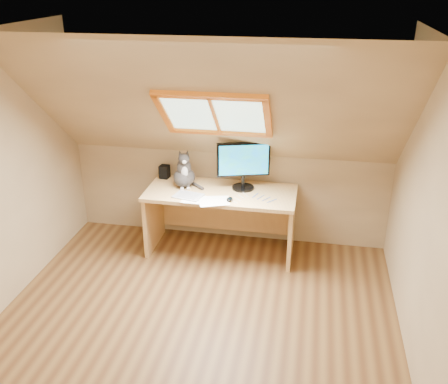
# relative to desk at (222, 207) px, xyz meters

# --- Properties ---
(ground) EXTENTS (3.50, 3.50, 0.00)m
(ground) POSITION_rel_desk_xyz_m (0.01, -1.45, -0.49)
(ground) COLOR brown
(ground) RESTS_ON ground
(room_shell) EXTENTS (3.52, 3.52, 2.41)m
(room_shell) POSITION_rel_desk_xyz_m (0.01, -1.54, 0.94)
(room_shell) COLOR tan
(room_shell) RESTS_ON ground
(desk) EXTENTS (1.56, 0.68, 0.71)m
(desk) POSITION_rel_desk_xyz_m (0.00, 0.00, 0.00)
(desk) COLOR #E0B36A
(desk) RESTS_ON ground
(monitor) EXTENTS (0.54, 0.23, 0.51)m
(monitor) POSITION_rel_desk_xyz_m (0.22, 0.04, 0.51)
(monitor) COLOR black
(monitor) RESTS_ON desk
(cat) EXTENTS (0.30, 0.33, 0.42)m
(cat) POSITION_rel_desk_xyz_m (-0.41, -0.01, 0.37)
(cat) COLOR #393432
(cat) RESTS_ON desk
(desk_speaker) EXTENTS (0.11, 0.11, 0.14)m
(desk_speaker) POSITION_rel_desk_xyz_m (-0.68, 0.18, 0.29)
(desk_speaker) COLOR black
(desk_speaker) RESTS_ON desk
(graphics_tablet) EXTENTS (0.32, 0.26, 0.01)m
(graphics_tablet) POSITION_rel_desk_xyz_m (-0.30, -0.26, 0.23)
(graphics_tablet) COLOR #B2B2B7
(graphics_tablet) RESTS_ON desk
(mouse) EXTENTS (0.07, 0.11, 0.03)m
(mouse) POSITION_rel_desk_xyz_m (0.13, -0.28, 0.24)
(mouse) COLOR black
(mouse) RESTS_ON desk
(papers) EXTENTS (0.35, 0.30, 0.01)m
(papers) POSITION_rel_desk_xyz_m (-0.10, -0.33, 0.22)
(papers) COLOR white
(papers) RESTS_ON desk
(cables) EXTENTS (0.51, 0.26, 0.01)m
(cables) POSITION_rel_desk_xyz_m (0.36, -0.19, 0.22)
(cables) COLOR silver
(cables) RESTS_ON desk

